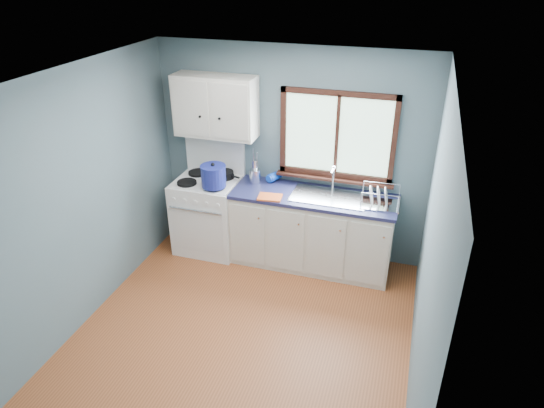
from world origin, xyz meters
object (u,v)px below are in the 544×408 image
(stockpot, at_px, (213,176))
(dish_rack, at_px, (379,200))
(sink, at_px, (329,202))
(skillet, at_px, (224,173))
(thermos, at_px, (255,171))
(gas_range, at_px, (209,212))
(utensil_crock, at_px, (255,176))
(base_cabinets, at_px, (312,234))

(stockpot, xyz_separation_m, dish_rack, (1.86, 0.16, -0.11))
(sink, distance_m, skillet, 1.32)
(thermos, bearing_deg, stockpot, -139.84)
(gas_range, relative_size, stockpot, 3.49)
(sink, xyz_separation_m, stockpot, (-1.31, -0.19, 0.23))
(skillet, xyz_separation_m, thermos, (0.39, 0.01, 0.08))
(gas_range, xyz_separation_m, dish_rack, (2.04, -0.01, 0.48))
(gas_range, distance_m, utensil_crock, 0.78)
(utensil_crock, bearing_deg, thermos, 122.88)
(utensil_crock, bearing_deg, stockpot, -141.49)
(gas_range, distance_m, dish_rack, 2.09)
(stockpot, height_order, utensil_crock, utensil_crock)
(base_cabinets, distance_m, skillet, 1.28)
(base_cabinets, height_order, dish_rack, dish_rack)
(sink, xyz_separation_m, utensil_crock, (-0.92, 0.12, 0.15))
(thermos, bearing_deg, sink, -8.15)
(skillet, bearing_deg, gas_range, -123.87)
(sink, relative_size, skillet, 2.24)
(base_cabinets, xyz_separation_m, stockpot, (-1.13, -0.19, 0.68))
(base_cabinets, height_order, stockpot, stockpot)
(base_cabinets, relative_size, utensil_crock, 4.37)
(skillet, bearing_deg, stockpot, -72.45)
(gas_range, xyz_separation_m, thermos, (0.56, 0.15, 0.57))
(gas_range, relative_size, dish_rack, 3.17)
(gas_range, relative_size, skillet, 3.62)
(thermos, xyz_separation_m, dish_rack, (1.48, -0.16, -0.08))
(gas_range, bearing_deg, sink, 0.71)
(gas_range, distance_m, sink, 1.53)
(skillet, xyz_separation_m, stockpot, (0.00, -0.31, 0.11))
(base_cabinets, relative_size, stockpot, 4.75)
(skillet, height_order, utensil_crock, utensil_crock)
(gas_range, height_order, thermos, gas_range)
(skillet, relative_size, dish_rack, 0.87)
(utensil_crock, bearing_deg, sink, -7.47)
(base_cabinets, xyz_separation_m, utensil_crock, (-0.74, 0.12, 0.60))
(base_cabinets, bearing_deg, gas_range, -179.18)
(stockpot, xyz_separation_m, utensil_crock, (0.39, 0.31, -0.08))
(base_cabinets, height_order, sink, sink)
(skillet, bearing_deg, utensil_crock, 16.92)
(stockpot, distance_m, thermos, 0.51)
(gas_range, bearing_deg, utensil_crock, 13.70)
(sink, height_order, thermos, sink)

